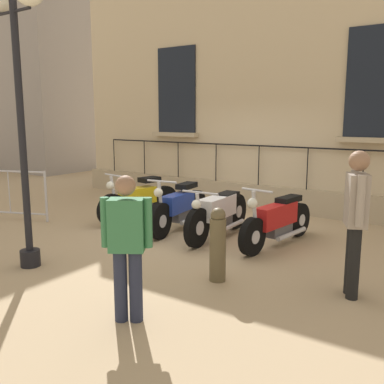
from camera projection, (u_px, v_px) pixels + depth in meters
The scene contains 12 objects.
ground_plane at pixel (201, 231), 8.08m from camera, with size 60.00×60.00×0.00m, color tan.
building_facade at pixel (269, 75), 9.83m from camera, with size 0.82×10.89×6.30m.
motorcycle_yellow at pixel (139, 200), 8.86m from camera, with size 2.01×0.75×1.01m.
motorcycle_blue at pixel (179, 208), 8.14m from camera, with size 2.08×0.59×1.03m.
motorcycle_white at pixel (218, 213), 7.63m from camera, with size 2.13×0.68×0.92m.
motorcycle_red at pixel (277, 221), 7.16m from camera, with size 2.09×0.63×1.03m.
lamppost at pixel (17, 57), 5.72m from camera, with size 0.39×1.09×3.89m.
crowd_barrier at pixel (0, 193), 8.95m from camera, with size 0.81×2.02×1.05m.
bollard at pixel (218, 244), 5.59m from camera, with size 0.22×0.22×0.98m.
pedestrian_standing at pixel (356, 215), 5.01m from camera, with size 0.49×0.35×1.75m.
pedestrian_walking at pixel (127, 242), 4.41m from camera, with size 0.38×0.46×1.55m.
distant_building at pixel (16, 53), 17.75m from camera, with size 3.08×7.09×9.37m.
Camera 1 is at (6.57, 4.25, 2.14)m, focal length 40.26 mm.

